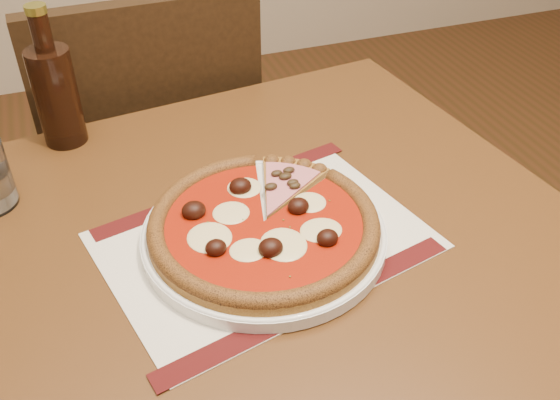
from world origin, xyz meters
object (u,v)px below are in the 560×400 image
Objects in this scene: table at (285,278)px; bottle at (56,92)px; chair_far at (153,158)px; plate at (264,235)px; pizza at (264,224)px.

bottle reaches higher than table.
chair_far is 0.43m from bottle.
bottle is (-0.23, 0.35, 0.08)m from plate.
bottle is (-0.23, 0.35, 0.06)m from pizza.
table is at bearing 29.67° from pizza.
chair_far is at bearing 96.30° from pizza.
chair_far is 3.01× the size of pizza.
plate is (0.07, -0.59, 0.24)m from chair_far.
chair_far is at bearing 100.23° from table.
plate is 0.43m from bottle.
chair_far is 0.65m from pizza.
table is 0.59m from chair_far.
table is at bearing 98.57° from chair_far.
table is at bearing 29.44° from plate.
table is 0.14m from pizza.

